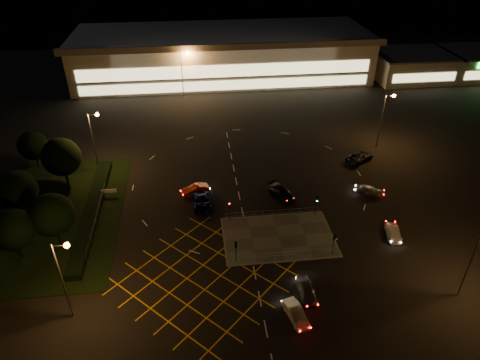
{
  "coord_description": "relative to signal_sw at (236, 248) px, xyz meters",
  "views": [
    {
      "loc": [
        -7.94,
        -43.99,
        36.72
      ],
      "look_at": [
        -1.74,
        9.18,
        2.0
      ],
      "focal_mm": 32.0,
      "sensor_mm": 36.0,
      "label": 1
    }
  ],
  "objects": [
    {
      "name": "tree_b",
      "position": [
        -28.0,
        11.99,
        2.28
      ],
      "size": [
        5.4,
        5.4,
        7.35
      ],
      "color": "black",
      "rests_on": "ground"
    },
    {
      "name": "tree_e",
      "position": [
        -22.0,
        5.99,
        2.28
      ],
      "size": [
        5.4,
        5.4,
        7.35
      ],
      "color": "black",
      "rests_on": "ground"
    },
    {
      "name": "retail_unit_b",
      "position": [
        66.0,
        59.95,
        0.85
      ],
      "size": [
        14.8,
        14.8,
        6.35
      ],
      "color": "beige",
      "rests_on": "ground"
    },
    {
      "name": "tree_a",
      "position": [
        -26.0,
        3.99,
        1.97
      ],
      "size": [
        5.04,
        5.04,
        6.86
      ],
      "color": "black",
      "rests_on": "ground"
    },
    {
      "name": "signal_ne",
      "position": [
        12.0,
        7.99,
        0.0
      ],
      "size": [
        0.28,
        0.3,
        3.15
      ],
      "color": "black",
      "rests_on": "pedestrian_island"
    },
    {
      "name": "pedestrian_island",
      "position": [
        6.0,
        3.99,
        -2.31
      ],
      "size": [
        14.0,
        9.0,
        0.12
      ],
      "primitive_type": "cube",
      "color": "#4C4944",
      "rests_on": "ground"
    },
    {
      "name": "ground",
      "position": [
        4.0,
        5.99,
        -2.37
      ],
      "size": [
        180.0,
        180.0,
        0.0
      ],
      "primitive_type": "plane",
      "color": "black",
      "rests_on": "ground"
    },
    {
      "name": "streetlight_nw",
      "position": [
        -19.56,
        23.99,
        4.2
      ],
      "size": [
        1.78,
        0.56,
        10.03
      ],
      "color": "slate",
      "rests_on": "ground"
    },
    {
      "name": "car_far_dkgrey",
      "position": [
        8.22,
        13.01,
        -1.62
      ],
      "size": [
        4.14,
        5.52,
        1.49
      ],
      "primitive_type": "imported",
      "rotation": [
        0.0,
        0.0,
        0.46
      ],
      "color": "black",
      "rests_on": "ground"
    },
    {
      "name": "tree_d",
      "position": [
        -30.0,
        25.99,
        1.65
      ],
      "size": [
        4.68,
        4.68,
        6.37
      ],
      "color": "black",
      "rests_on": "ground"
    },
    {
      "name": "car_near_silver",
      "position": [
        7.23,
        -6.08,
        -1.66
      ],
      "size": [
        1.9,
        4.26,
        1.42
      ],
      "primitive_type": "imported",
      "rotation": [
        0.0,
        0.0,
        0.05
      ],
      "color": "#A8AAAF",
      "rests_on": "ground"
    },
    {
      "name": "retail_unit_a",
      "position": [
        50.0,
        59.97,
        0.85
      ],
      "size": [
        18.8,
        14.8,
        6.35
      ],
      "color": "beige",
      "rests_on": "ground"
    },
    {
      "name": "signal_se",
      "position": [
        12.0,
        0.0,
        0.0
      ],
      "size": [
        0.28,
        0.3,
        3.15
      ],
      "rotation": [
        0.0,
        0.0,
        3.14
      ],
      "color": "black",
      "rests_on": "pedestrian_island"
    },
    {
      "name": "streetlight_sw",
      "position": [
        -17.56,
        -6.01,
        4.2
      ],
      "size": [
        1.78,
        0.56,
        10.03
      ],
      "color": "slate",
      "rests_on": "ground"
    },
    {
      "name": "tree_c",
      "position": [
        -24.0,
        19.99,
        2.59
      ],
      "size": [
        5.76,
        5.76,
        7.84
      ],
      "color": "black",
      "rests_on": "ground"
    },
    {
      "name": "signal_sw",
      "position": [
        0.0,
        0.0,
        0.0
      ],
      "size": [
        0.28,
        0.3,
        3.15
      ],
      "rotation": [
        0.0,
        0.0,
        3.14
      ],
      "color": "black",
      "rests_on": "pedestrian_island"
    },
    {
      "name": "car_circ_red",
      "position": [
        -4.49,
        15.33,
        -1.68
      ],
      "size": [
        4.44,
        2.67,
        1.38
      ],
      "primitive_type": "imported",
      "rotation": [
        0.0,
        0.0,
        5.02
      ],
      "color": "#9F250B",
      "rests_on": "ground"
    },
    {
      "name": "car_left_blue",
      "position": [
        -3.61,
        11.82,
        -1.63
      ],
      "size": [
        2.56,
        5.37,
        1.48
      ],
      "primitive_type": "imported",
      "rotation": [
        0.0,
        0.0,
        0.02
      ],
      "color": "#0A0F41",
      "rests_on": "ground"
    },
    {
      "name": "supermarket",
      "position": [
        4.0,
        67.95,
        2.95
      ],
      "size": [
        72.0,
        26.5,
        10.5
      ],
      "color": "beige",
      "rests_on": "ground"
    },
    {
      "name": "signal_nw",
      "position": [
        0.0,
        7.99,
        0.0
      ],
      "size": [
        0.28,
        0.3,
        3.15
      ],
      "color": "black",
      "rests_on": "pedestrian_island"
    },
    {
      "name": "grass_verge",
      "position": [
        -24.0,
        11.99,
        -2.33
      ],
      "size": [
        18.0,
        30.0,
        0.08
      ],
      "primitive_type": "cube",
      "color": "black",
      "rests_on": "ground"
    },
    {
      "name": "car_east_grey",
      "position": [
        23.44,
        21.92,
        -1.63
      ],
      "size": [
        5.79,
        4.9,
        1.47
      ],
      "primitive_type": "imported",
      "rotation": [
        0.0,
        0.0,
        2.14
      ],
      "color": "black",
      "rests_on": "ground"
    },
    {
      "name": "car_approach_white",
      "position": [
        20.99,
        2.58,
        -1.74
      ],
      "size": [
        2.75,
        4.61,
        1.25
      ],
      "primitive_type": "imported",
      "rotation": [
        0.0,
        0.0,
        2.9
      ],
      "color": "silver",
      "rests_on": "ground"
    },
    {
      "name": "hedge",
      "position": [
        -19.0,
        11.99,
        -1.87
      ],
      "size": [
        2.0,
        26.0,
        1.0
      ],
      "primitive_type": "cube",
      "color": "black",
      "rests_on": "ground"
    },
    {
      "name": "streetlight_se",
      "position": [
        24.44,
        -8.01,
        4.2
      ],
      "size": [
        1.78,
        0.56,
        10.03
      ],
      "color": "slate",
      "rests_on": "ground"
    },
    {
      "name": "streetlight_far_right",
      "position": [
        34.44,
        55.99,
        4.2
      ],
      "size": [
        1.78,
        0.56,
        10.03
      ],
      "color": "slate",
      "rests_on": "ground"
    },
    {
      "name": "streetlight_far_left",
      "position": [
        -5.56,
        53.99,
        4.2
      ],
      "size": [
        1.78,
        0.56,
        10.03
      ],
      "color": "slate",
      "rests_on": "ground"
    },
    {
      "name": "streetlight_ne",
      "position": [
        28.44,
        25.99,
        4.2
      ],
      "size": [
        1.78,
        0.56,
        10.03
      ],
      "color": "slate",
      "rests_on": "ground"
    },
    {
      "name": "car_queue_white",
      "position": [
        5.32,
        -9.04,
        -1.69
      ],
      "size": [
        2.4,
        4.35,
        1.36
      ],
      "primitive_type": "imported",
      "rotation": [
        0.0,
        0.0,
        0.25
      ],
      "color": "beige",
      "rests_on": "ground"
    },
    {
      "name": "car_right_silver",
      "position": [
        21.46,
        12.26,
        -1.73
      ],
      "size": [
        4.04,
        3.01,
        1.28
      ],
      "primitive_type": "imported",
      "rotation": [
        0.0,
        0.0,
        1.12
      ],
      "color": "#B1B2B8",
      "rests_on": "ground"
    }
  ]
}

